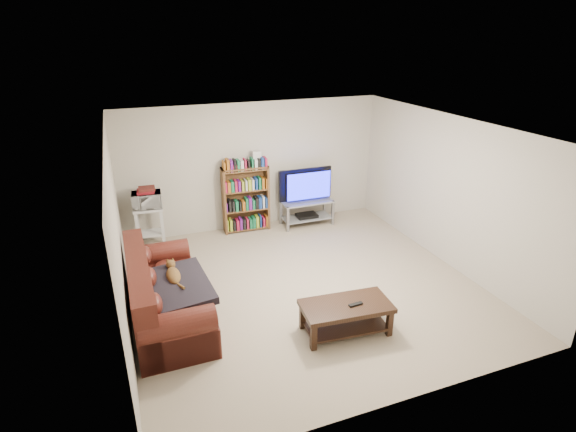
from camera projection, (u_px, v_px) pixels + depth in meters
name	position (u px, v px, depth m)	size (l,w,h in m)	color
floor	(303.00, 285.00, 6.83)	(5.00, 5.00, 0.00)	tan
ceiling	(306.00, 128.00, 5.91)	(5.00, 5.00, 0.00)	white
wall_back	(254.00, 166.00, 8.53)	(5.00, 5.00, 0.00)	beige
wall_front	(408.00, 305.00, 4.21)	(5.00, 5.00, 0.00)	beige
wall_left	(118.00, 239.00, 5.55)	(5.00, 5.00, 0.00)	beige
wall_right	(448.00, 191.00, 7.19)	(5.00, 5.00, 0.00)	beige
sofa	(162.00, 298.00, 5.91)	(0.94, 2.13, 0.91)	#501C14
blanket	(176.00, 287.00, 5.77)	(0.82, 1.06, 0.10)	black
cat	(173.00, 276.00, 5.91)	(0.23, 0.58, 0.17)	brown
coffee_table	(346.00, 312.00, 5.67)	(1.18, 0.66, 0.41)	black
remote	(356.00, 304.00, 5.60)	(0.19, 0.05, 0.02)	black
tv_stand	(307.00, 208.00, 8.84)	(1.01, 0.46, 0.50)	#999EA3
television	(307.00, 186.00, 8.66)	(1.09, 0.14, 0.63)	black
dvd_player	(307.00, 215.00, 8.90)	(0.40, 0.28, 0.06)	black
bookshelf	(246.00, 198.00, 8.49)	(0.88, 0.30, 1.26)	brown
shelf_clutter	(249.00, 161.00, 8.25)	(0.65, 0.20, 0.28)	silver
microwave_stand	(150.00, 222.00, 7.79)	(0.52, 0.39, 0.78)	silver
microwave	(147.00, 200.00, 7.63)	(0.48, 0.33, 0.27)	silver
game_boxes	(146.00, 191.00, 7.57)	(0.28, 0.25, 0.05)	maroon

